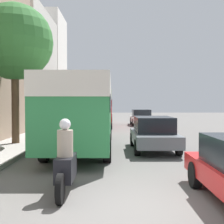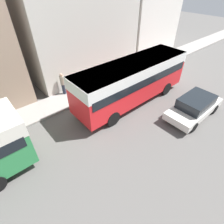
# 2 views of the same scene
# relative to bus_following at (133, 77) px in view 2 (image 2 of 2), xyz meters

# --- Properties ---
(building_far_terrace) EXTENTS (5.02, 9.70, 10.01)m
(building_far_terrace) POSITION_rel_bus_following_xyz_m (-6.90, 0.21, 3.00)
(building_far_terrace) COLOR beige
(building_far_terrace) RESTS_ON ground_plane
(bus_following) EXTENTS (2.53, 9.11, 3.09)m
(bus_following) POSITION_rel_bus_following_xyz_m (0.00, 0.00, 0.00)
(bus_following) COLOR red
(bus_following) RESTS_ON ground_plane
(car_crossing) EXTENTS (1.90, 4.49, 1.46)m
(car_crossing) POSITION_rel_bus_following_xyz_m (3.98, 1.98, -1.24)
(car_crossing) COLOR silver
(car_crossing) RESTS_ON ground_plane
(pedestrian_near_curb) EXTENTS (0.33, 0.33, 1.75)m
(pedestrian_near_curb) POSITION_rel_bus_following_xyz_m (-4.05, -3.45, -0.95)
(pedestrian_near_curb) COLOR #232838
(pedestrian_near_curb) RESTS_ON sidewalk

